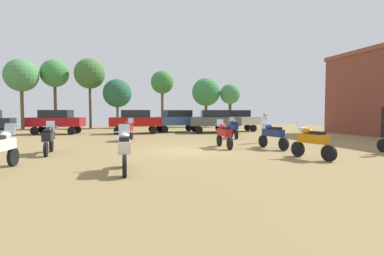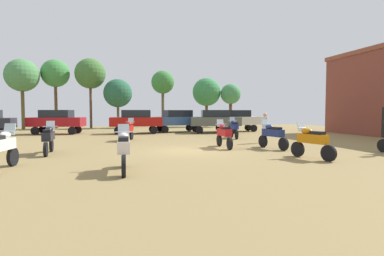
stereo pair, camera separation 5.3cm
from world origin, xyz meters
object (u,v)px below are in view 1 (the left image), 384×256
Objects in this scene: motorcycle_10 at (273,134)px; car_2 at (215,120)px; tree_4 at (90,74)px; tree_3 at (206,92)px; tree_5 at (55,74)px; car_3 at (56,120)px; motorcycle_6 at (124,149)px; car_6 at (236,119)px; tree_6 at (117,93)px; tree_9 at (21,76)px; motorcycle_3 at (1,148)px; car_4 at (135,120)px; motorcycle_7 at (128,130)px; motorcycle_9 at (49,138)px; tree_7 at (230,95)px; motorcycle_4 at (234,128)px; motorcycle_11 at (312,141)px; tree_1 at (162,83)px; motorcycle_2 at (224,134)px; car_5 at (177,119)px; person_1 at (265,125)px.

motorcycle_10 is 11.46m from car_2.
car_2 is 0.58× the size of tree_4.
tree_3 is 17.55m from tree_5.
tree_3 reaches higher than car_3.
motorcycle_6 is 28.21m from tree_5.
car_6 is at bearing 59.55° from motorcycle_6.
tree_9 is (-9.64, -0.79, 1.65)m from tree_6.
car_4 is (4.86, 15.40, 0.44)m from motorcycle_3.
tree_4 reaches higher than motorcycle_7.
motorcycle_9 is 22.97m from tree_5.
car_3 is 10.19m from tree_9.
car_6 is (10.09, 7.11, 0.45)m from motorcycle_7.
tree_6 reaches higher than tree_7.
motorcycle_10 is (-0.26, -6.11, -0.01)m from motorcycle_4.
tree_9 is (-10.50, 15.02, 4.87)m from motorcycle_7.
motorcycle_6 is at bearing -153.12° from car_3.
motorcycle_11 is (7.24, 0.96, -0.00)m from motorcycle_6.
motorcycle_6 reaches higher than motorcycle_7.
tree_6 is at bearing 4.67° from tree_9.
motorcycle_4 is 17.50m from tree_1.
tree_1 is (10.09, 9.63, 4.16)m from car_3.
car_3 is at bearing -58.32° from tree_9.
car_4 is 12.00m from tree_4.
tree_3 is at bearing 76.34° from motorcycle_2.
motorcycle_11 is at bearing -54.35° from tree_9.
car_3 is (-12.93, 7.02, 0.44)m from motorcycle_4.
car_3 is at bearing 144.54° from motorcycle_7.
tree_1 is at bearing -18.42° from car_4.
tree_6 is (-10.76, -1.05, -0.35)m from tree_3.
car_6 is 22.49m from tree_9.
tree_1 reaches higher than motorcycle_11.
tree_1 is (-0.14, 9.34, 4.16)m from car_5.
car_4 is at bearing 97.28° from car_6.
person_1 is (13.60, -10.43, -0.12)m from car_3.
car_2 and car_3 have the same top height.
tree_3 is at bearing -40.70° from car_5.
motorcycle_2 is at bearing -74.90° from tree_6.
motorcycle_10 is at bearing -152.10° from car_4.
car_6 is 9.54m from tree_7.
car_4 reaches higher than motorcycle_6.
car_3 is 17.14m from person_1.
car_3 is at bearing -154.82° from tree_7.
motorcycle_7 is at bearing 125.26° from person_1.
car_6 reaches higher than motorcycle_4.
tree_7 reaches higher than car_2.
tree_4 reaches higher than car_6.
motorcycle_3 is at bearing -175.54° from motorcycle_10.
car_5 is 2.55× the size of person_1.
car_2 is 0.99× the size of car_5.
tree_5 reaches higher than motorcycle_2.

